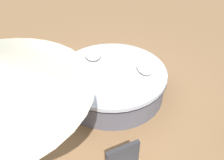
{
  "coord_description": "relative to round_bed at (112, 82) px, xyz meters",
  "views": [
    {
      "loc": [
        4.35,
        -1.08,
        3.85
      ],
      "look_at": [
        0.0,
        0.0,
        0.37
      ],
      "focal_mm": 40.67,
      "sensor_mm": 36.0,
      "label": 1
    }
  ],
  "objects": [
    {
      "name": "ground_plane",
      "position": [
        0.0,
        0.0,
        -0.32
      ],
      "size": [
        16.0,
        16.0,
        0.0
      ],
      "primitive_type": "plane",
      "color": "olive"
    },
    {
      "name": "round_bed",
      "position": [
        0.0,
        0.0,
        0.0
      ],
      "size": [
        2.41,
        2.41,
        0.62
      ],
      "color": "#595966",
      "rests_on": "ground_plane"
    },
    {
      "name": "throw_pillow_0",
      "position": [
        0.18,
        0.68,
        0.38
      ],
      "size": [
        0.48,
        0.31,
        0.15
      ],
      "primitive_type": "ellipsoid",
      "color": "beige",
      "rests_on": "round_bed"
    },
    {
      "name": "throw_pillow_1",
      "position": [
        -0.59,
        -0.31,
        0.41
      ],
      "size": [
        0.45,
        0.37,
        0.22
      ],
      "primitive_type": "ellipsoid",
      "color": "beige",
      "rests_on": "round_bed"
    }
  ]
}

